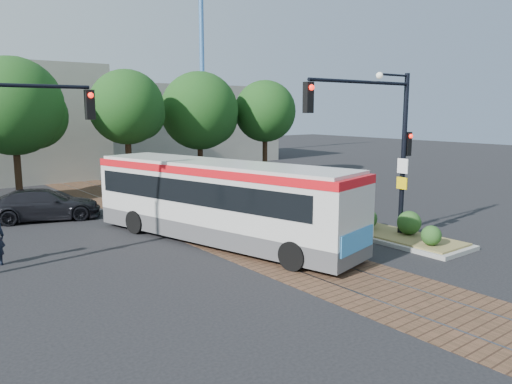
% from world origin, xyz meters
% --- Properties ---
extents(ground, '(120.00, 120.00, 0.00)m').
position_xyz_m(ground, '(0.00, 0.00, 0.00)').
color(ground, black).
rests_on(ground, ground).
extents(trackbed, '(3.60, 40.00, 0.02)m').
position_xyz_m(trackbed, '(0.00, 4.00, 0.01)').
color(trackbed, brown).
rests_on(trackbed, ground).
extents(tree_row, '(26.40, 5.60, 7.67)m').
position_xyz_m(tree_row, '(1.21, 16.42, 4.85)').
color(tree_row, '#382314').
rests_on(tree_row, ground).
extents(warehouses, '(40.00, 13.00, 8.00)m').
position_xyz_m(warehouses, '(-0.53, 28.75, 3.81)').
color(warehouses, '#ADA899').
rests_on(warehouses, ground).
extents(crane, '(8.00, 0.50, 18.00)m').
position_xyz_m(crane, '(18.00, 34.00, 10.88)').
color(crane, '#3F72B2').
rests_on(crane, ground).
extents(city_bus, '(4.99, 11.45, 3.00)m').
position_xyz_m(city_bus, '(-0.73, 3.00, 1.67)').
color(city_bus, '#4B4B4E').
rests_on(city_bus, ground).
extents(traffic_island, '(2.20, 5.20, 1.13)m').
position_xyz_m(traffic_island, '(4.82, -0.90, 0.33)').
color(traffic_island, gray).
rests_on(traffic_island, ground).
extents(signal_pole_main, '(5.49, 0.46, 6.00)m').
position_xyz_m(signal_pole_main, '(3.86, -0.81, 4.16)').
color(signal_pole_main, black).
rests_on(signal_pole_main, ground).
extents(parked_car, '(5.18, 3.30, 1.40)m').
position_xyz_m(parked_car, '(-4.81, 10.98, 0.70)').
color(parked_car, black).
rests_on(parked_car, ground).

